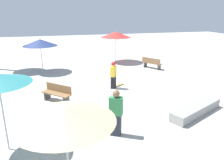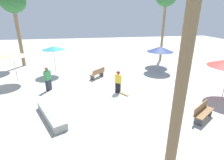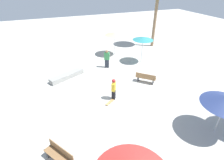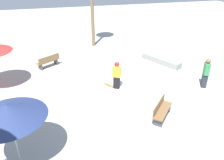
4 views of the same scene
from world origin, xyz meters
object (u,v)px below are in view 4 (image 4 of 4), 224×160
object	(u,v)px
shade_umbrella_navy	(8,111)
bystander_watching	(206,73)
skateboard	(109,84)
concrete_ledge	(161,60)
bench_near	(48,61)
bench_far	(161,110)
skater_main	(117,74)

from	to	relation	value
shade_umbrella_navy	bystander_watching	bearing A→B (deg)	-73.60
skateboard	concrete_ledge	distance (m)	4.99
concrete_ledge	bystander_watching	world-z (taller)	bystander_watching
bench_near	bench_far	size ratio (longest dim) A/B	1.09
skateboard	bench_far	distance (m)	3.92
concrete_ledge	bystander_watching	distance (m)	3.96
concrete_ledge	bench_near	distance (m)	7.90
concrete_ledge	skater_main	bearing A→B (deg)	122.14
skater_main	bystander_watching	world-z (taller)	bystander_watching
bench_near	bench_far	xyz separation A→B (m)	(-7.30, -4.72, 0.00)
shade_umbrella_navy	skater_main	bearing A→B (deg)	-49.83
concrete_ledge	bench_far	xyz separation A→B (m)	(-5.81, 3.03, 0.22)
concrete_ledge	bench_far	world-z (taller)	bench_far
skateboard	bench_near	bearing A→B (deg)	7.89
concrete_ledge	bench_near	bearing A→B (deg)	79.09
bench_near	skateboard	bearing A→B (deg)	-81.33
bench_near	bench_far	world-z (taller)	same
bench_near	bystander_watching	size ratio (longest dim) A/B	0.91
skater_main	concrete_ledge	bearing A→B (deg)	-113.75
concrete_ledge	shade_umbrella_navy	world-z (taller)	shade_umbrella_navy
skateboard	bystander_watching	distance (m)	5.49
skater_main	bench_far	world-z (taller)	skater_main
bench_near	bench_far	bearing A→B (deg)	-90.03
skater_main	bench_near	distance (m)	5.48
concrete_ledge	bench_far	bearing A→B (deg)	152.48
concrete_ledge	bench_near	world-z (taller)	bench_near
bystander_watching	concrete_ledge	bearing A→B (deg)	37.70
skateboard	shade_umbrella_navy	xyz separation A→B (m)	(-4.50, 4.50, 2.09)
skater_main	shade_umbrella_navy	bearing A→B (deg)	74.28
concrete_ledge	bench_near	xyz separation A→B (m)	(1.49, 7.75, 0.22)
skateboard	shade_umbrella_navy	size ratio (longest dim) A/B	0.32
skater_main	concrete_ledge	world-z (taller)	skater_main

